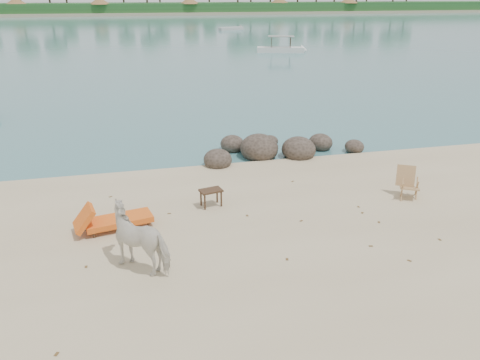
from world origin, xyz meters
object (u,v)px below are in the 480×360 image
object	(u,v)px
side_table	(211,199)
lounge_chair	(119,218)
cow	(142,238)
boulders	(273,149)
deck_chair	(410,185)

from	to	relation	value
side_table	lounge_chair	xyz separation A→B (m)	(-2.52, -0.75, 0.06)
cow	lounge_chair	size ratio (longest dim) A/B	0.80
boulders	lounge_chair	size ratio (longest dim) A/B	3.01
side_table	deck_chair	size ratio (longest dim) A/B	0.68
deck_chair	lounge_chair	bearing A→B (deg)	-150.82
side_table	cow	bearing A→B (deg)	-138.69
cow	side_table	bearing A→B (deg)	-175.87
cow	deck_chair	world-z (taller)	cow
cow	deck_chair	xyz separation A→B (m)	(7.70, 1.92, -0.25)
boulders	lounge_chair	bearing A→B (deg)	-139.36
side_table	lounge_chair	bearing A→B (deg)	-176.01
side_table	deck_chair	world-z (taller)	deck_chair
boulders	cow	size ratio (longest dim) A/B	3.79
boulders	lounge_chair	xyz separation A→B (m)	(-5.56, -4.77, 0.11)
cow	lounge_chair	world-z (taller)	cow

